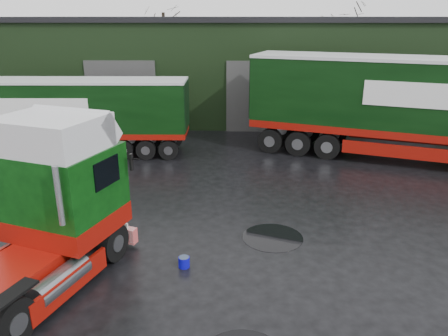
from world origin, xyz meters
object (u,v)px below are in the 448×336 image
Objects in this scene: hero_tractor at (6,221)px; tree_back_a at (164,35)px; warehouse at (258,65)px; lorry_right at (404,109)px; wash_bucket at (184,262)px; trailer_left at (67,117)px; tree_back_b at (342,47)px.

tree_back_a is at bearing 111.65° from hero_tractor.
warehouse is at bearing 92.64° from hero_tractor.
hero_tractor is at bearing -28.79° from lorry_right.
wash_bucket is (-2.78, -20.66, -3.01)m from warehouse.
trailer_left is (-9.50, -10.58, -1.35)m from warehouse.
warehouse is 12.82m from tree_back_b.
tree_back_b reaches higher than warehouse.
tree_back_a is at bearing 99.67° from wash_bucket.
wash_bucket is (3.72, 1.51, -1.91)m from hero_tractor.
wash_bucket is at bearing -23.00° from lorry_right.
hero_tractor reaches higher than trailer_left.
hero_tractor is 0.70× the size of tree_back_a.
trailer_left is 0.65× the size of lorry_right.
lorry_right is 1.88× the size of tree_back_a.
lorry_right is (6.17, -11.00, -0.81)m from warehouse.
wash_bucket is 0.03× the size of tree_back_a.
warehouse is 21.06m from wash_bucket.
warehouse reaches higher than trailer_left.
hero_tractor is (-6.50, -22.17, -1.10)m from warehouse.
tree_back_b reaches higher than trailer_left.
hero_tractor is at bearing -157.89° from wash_bucket.
tree_back_a reaches higher than wash_bucket.
trailer_left is 12.23m from wash_bucket.
trailer_left is (-3.00, 11.59, -0.25)m from hero_tractor.
tree_back_b reaches higher than lorry_right.
warehouse reaches higher than lorry_right.
hero_tractor is 4.45m from wash_bucket.
trailer_left is at bearing 123.72° from wash_bucket.
lorry_right is at bearing 47.19° from wash_bucket.
tree_back_a reaches higher than tree_back_b.
lorry_right is at bearing -94.98° from tree_back_b.
hero_tractor is 0.57× the size of trailer_left.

